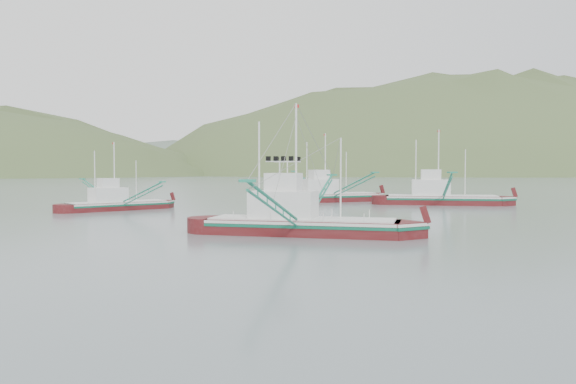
{
  "coord_description": "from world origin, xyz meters",
  "views": [
    {
      "loc": [
        -6.73,
        -40.28,
        5.19
      ],
      "look_at": [
        0.0,
        6.0,
        3.2
      ],
      "focal_mm": 35.0,
      "sensor_mm": 36.0,
      "label": 1
    }
  ],
  "objects": [
    {
      "name": "bg_boat_left",
      "position": [
        -17.69,
        31.28,
        1.92
      ],
      "size": [
        15.8,
        20.29,
        9.06
      ],
      "rotation": [
        0.0,
        0.0,
        0.58
      ],
      "color": "#4B0C0E",
      "rests_on": "ground"
    },
    {
      "name": "ridge_distant",
      "position": [
        30.0,
        560.0,
        0.0
      ],
      "size": [
        960.0,
        400.0,
        240.0
      ],
      "primitive_type": "ellipsoid",
      "color": "slate",
      "rests_on": "ground"
    },
    {
      "name": "bg_boat_right",
      "position": [
        26.21,
        35.24,
        2.24
      ],
      "size": [
        16.16,
        27.47,
        11.48
      ],
      "rotation": [
        0.0,
        0.0,
        -0.33
      ],
      "color": "#4B0C0E",
      "rests_on": "ground"
    },
    {
      "name": "headland_right",
      "position": [
        240.0,
        430.0,
        0.0
      ],
      "size": [
        684.0,
        432.0,
        306.0
      ],
      "primitive_type": "ellipsoid",
      "color": "#475B2F",
      "rests_on": "ground"
    },
    {
      "name": "main_boat",
      "position": [
        0.52,
        2.69,
        2.24
      ],
      "size": [
        15.41,
        26.04,
        11.01
      ],
      "rotation": [
        0.0,
        0.0,
        -0.39
      ],
      "color": "#4B0C0E",
      "rests_on": "ground"
    },
    {
      "name": "ground",
      "position": [
        0.0,
        0.0,
        0.0
      ],
      "size": [
        1200.0,
        1200.0,
        0.0
      ],
      "primitive_type": "plane",
      "color": "slate",
      "rests_on": "ground"
    },
    {
      "name": "bg_boat_far",
      "position": [
        11.7,
        44.32,
        2.05
      ],
      "size": [
        16.0,
        27.59,
        11.34
      ],
      "rotation": [
        0.0,
        0.0,
        0.23
      ],
      "color": "#4B0C0E",
      "rests_on": "ground"
    }
  ]
}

